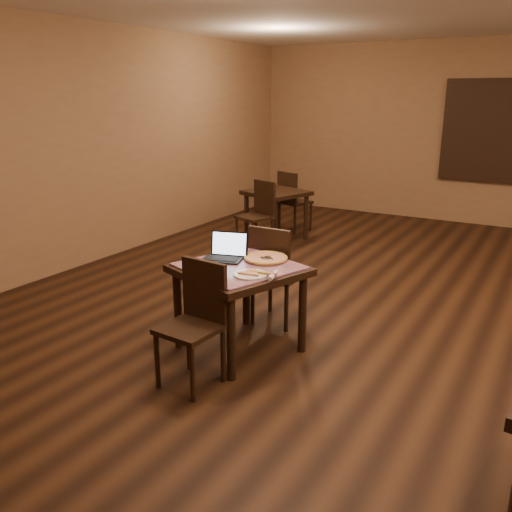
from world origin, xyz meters
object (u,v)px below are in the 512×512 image
Objects in this scene: chair_main_far at (274,270)px; other_table_b_chair_far at (292,198)px; pizza_pan at (266,260)px; other_table_b at (276,199)px; laptop at (226,252)px; other_table_b_chair_near at (259,211)px; tiled_table at (239,277)px; chair_main_near at (196,316)px.

chair_main_far reaches higher than other_table_b_chair_far.
pizza_pan is 0.34× the size of other_table_b.
laptop reaches higher than other_table_b_chair_near.
laptop reaches higher than other_table_b_chair_far.
other_table_b_chair_near is (-1.46, 2.24, -0.01)m from chair_main_far.
other_table_b_chair_near is at bearing 98.65° from laptop.
chair_main_far is (0.00, 0.61, -0.11)m from tiled_table.
other_table_b is 0.57m from other_table_b_chair_far.
other_table_b_chair_far is (-1.52, 3.37, -0.01)m from chair_main_far.
chair_main_far is 3.18m from other_table_b.
other_table_b is at bearing 111.32° from other_table_b_chair_far.
tiled_table is at bearing -44.31° from other_table_b_chair_near.
other_table_b_chair_far is (-1.52, 3.98, -0.12)m from tiled_table.
other_table_b_chair_near is 1.13m from other_table_b_chair_far.
tiled_table is 3.21m from other_table_b_chair_near.
chair_main_near is at bearing -51.09° from other_table_b.
chair_main_near is at bearing -89.95° from laptop.
laptop is 0.35m from pizza_pan.
other_table_b_chair_near is at bearing 111.32° from other_table_b_chair_far.
other_table_b_chair_near reaches higher than tiled_table.
laptop is 0.40× the size of other_table_b_chair_far.
other_table_b is at bearing -62.83° from chair_main_far.
chair_main_far is at bearing -43.44° from other_table_b.
chair_main_near is 0.98× the size of other_table_b_chair_near.
laptop is at bearing 67.74° from chair_main_far.
laptop reaches higher than chair_main_near.
other_table_b_chair_far is at bearing 112.90° from chair_main_near.
other_table_b_chair_far is at bearing 111.32° from other_table_b_chair_near.
chair_main_near is 3.77m from other_table_b_chair_near.
pizza_pan reaches higher than other_table_b.
chair_main_near is at bearing -48.49° from other_table_b_chair_near.
other_table_b_chair_far reaches higher than chair_main_near.
other_table_b_chair_far reaches higher than tiled_table.
other_table_b is (-1.49, 3.42, -0.04)m from tiled_table.
chair_main_far is at bearing -38.28° from other_table_b_chair_near.
pizza_pan is (0.12, 0.24, 0.11)m from tiled_table.
tiled_table is 1.22× the size of other_table_b_chair_near.
chair_main_near is at bearing 89.45° from chair_main_far.
tiled_table reaches higher than other_table_b.
other_table_b_chair_far reaches higher than pizza_pan.
laptop reaches higher than tiled_table.
pizza_pan reaches higher than tiled_table.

